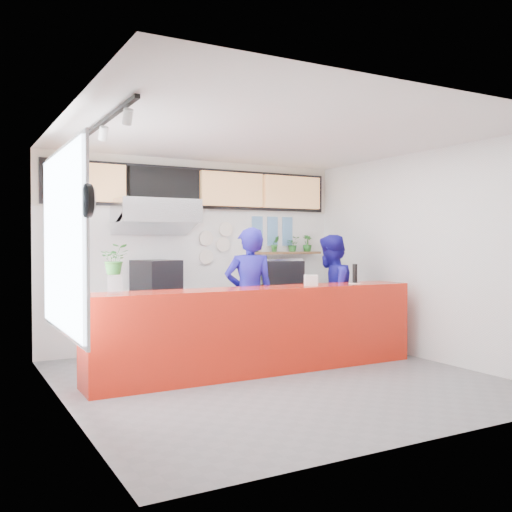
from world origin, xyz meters
name	(u,v)px	position (x,y,z in m)	size (l,w,h in m)	color
floor	(276,379)	(0.00, 0.00, 0.00)	(5.00, 5.00, 0.00)	slate
ceiling	(276,134)	(0.00, 0.00, 3.00)	(5.00, 5.00, 0.00)	silver
wall_back	(197,254)	(0.00, 2.50, 1.50)	(5.00, 5.00, 0.00)	white
wall_left	(65,260)	(-2.50, 0.00, 1.50)	(5.00, 5.00, 0.00)	white
wall_right	(426,255)	(2.50, 0.00, 1.50)	(5.00, 5.00, 0.00)	white
service_counter	(260,330)	(0.00, 0.40, 0.55)	(4.50, 0.60, 1.10)	red
cream_band	(197,185)	(0.00, 2.49, 2.60)	(5.00, 0.02, 0.80)	beige
prep_bench	(156,324)	(-0.80, 2.20, 0.45)	(1.80, 0.60, 0.90)	#B2B5BA
panini_oven	(156,277)	(-0.78, 2.20, 1.16)	(0.57, 0.57, 0.52)	black
extraction_hood	(156,211)	(-0.80, 2.15, 2.15)	(1.20, 0.70, 0.35)	#B2B5BA
hood_lip	(156,224)	(-0.80, 2.15, 1.95)	(1.20, 0.70, 0.08)	#B2B5BA
right_bench	(286,315)	(1.50, 2.20, 0.45)	(1.80, 0.60, 0.90)	#B2B5BA
espresso_machine	(278,275)	(1.35, 2.20, 1.14)	(0.74, 0.53, 0.48)	black
espresso_tray	(278,260)	(1.35, 2.20, 1.38)	(0.68, 0.47, 0.06)	#B4B6BC
herb_shelf	(285,253)	(1.60, 2.40, 1.50)	(1.40, 0.18, 0.04)	brown
menu_board_far_left	(87,182)	(-1.75, 2.38, 2.55)	(1.10, 0.10, 0.55)	tan
menu_board_mid_left	(164,186)	(-0.59, 2.38, 2.55)	(1.10, 0.10, 0.55)	black
menu_board_mid_right	(232,189)	(0.57, 2.38, 2.55)	(1.10, 0.10, 0.55)	tan
menu_board_far_right	(292,192)	(1.73, 2.38, 2.55)	(1.10, 0.10, 0.55)	tan
soffit	(198,188)	(0.00, 2.46, 2.55)	(4.80, 0.04, 0.65)	black
window_pane	(62,241)	(-2.47, 0.30, 1.70)	(0.04, 2.20, 1.90)	silver
window_frame	(64,241)	(-2.45, 0.30, 1.70)	(0.03, 2.30, 2.00)	#B2B5BA
wall_clock_rim	(88,201)	(-2.46, -0.90, 2.05)	(0.30, 0.30, 0.05)	black
wall_clock_face	(91,201)	(-2.43, -0.90, 2.05)	(0.26, 0.26, 0.02)	white
track_rail	(103,122)	(-2.10, 0.00, 2.94)	(0.05, 2.40, 0.04)	black
dec_plate_a	(206,238)	(0.15, 2.47, 1.75)	(0.24, 0.24, 0.03)	silver
dec_plate_b	(223,244)	(0.45, 2.47, 1.65)	(0.24, 0.24, 0.03)	silver
dec_plate_c	(206,257)	(0.15, 2.47, 1.45)	(0.24, 0.24, 0.03)	silver
dec_plate_d	(226,229)	(0.50, 2.47, 1.90)	(0.24, 0.24, 0.03)	silver
photo_frame_a	(257,224)	(1.10, 2.48, 2.00)	(0.20, 0.02, 0.25)	#598CBF
photo_frame_b	(273,224)	(1.40, 2.48, 2.00)	(0.20, 0.02, 0.25)	#598CBF
photo_frame_c	(287,224)	(1.70, 2.48, 2.00)	(0.20, 0.02, 0.25)	#598CBF
photo_frame_d	(257,238)	(1.10, 2.48, 1.75)	(0.20, 0.02, 0.25)	#598CBF
photo_frame_e	(273,238)	(1.40, 2.48, 1.75)	(0.20, 0.02, 0.25)	#598CBF
photo_frame_f	(287,239)	(1.70, 2.48, 1.75)	(0.20, 0.02, 0.25)	#598CBF
staff_center	(249,296)	(0.12, 0.93, 0.94)	(0.69, 0.45, 1.89)	#1A148D
staff_right	(330,294)	(1.53, 0.97, 0.90)	(0.87, 0.68, 1.80)	#1A148D
herb_a	(257,244)	(1.04, 2.40, 1.66)	(0.15, 0.10, 0.28)	#256724
herb_b	(275,244)	(1.41, 2.40, 1.66)	(0.15, 0.12, 0.27)	#256724
herb_c	(293,244)	(1.77, 2.40, 1.65)	(0.24, 0.21, 0.26)	#256724
herb_d	(307,243)	(2.07, 2.40, 1.67)	(0.16, 0.15, 0.29)	#256724
glass_vase	(115,285)	(-1.89, 0.38, 1.20)	(0.17, 0.17, 0.21)	silver
basil_vase	(115,259)	(-1.89, 0.38, 1.49)	(0.31, 0.27, 0.35)	#256724
napkin_holder	(311,280)	(0.74, 0.33, 1.17)	(0.17, 0.11, 0.15)	white
white_plate	(355,283)	(1.48, 0.33, 1.11)	(0.17, 0.17, 0.01)	white
pepper_mill	(355,273)	(1.48, 0.33, 1.25)	(0.07, 0.07, 0.27)	black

